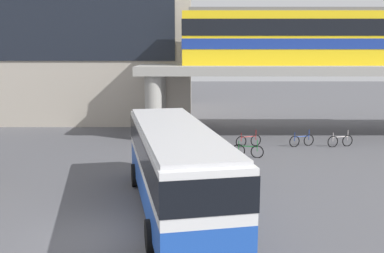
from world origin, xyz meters
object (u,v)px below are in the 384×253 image
at_px(bicycle_silver, 338,141).
at_px(bus_main, 173,160).
at_px(bicycle_red, 247,141).
at_px(bicycle_green, 246,151).
at_px(bicycle_blue, 300,140).
at_px(station_building, 60,10).
at_px(train, 338,36).
at_px(bicycle_brown, 201,152).

bearing_deg(bicycle_silver, bus_main, -131.09).
bearing_deg(bus_main, bicycle_red, 69.93).
bearing_deg(bicycle_silver, bicycle_green, -155.87).
distance_m(bus_main, bicycle_blue, 13.76).
relative_size(station_building, bicycle_blue, 13.88).
relative_size(train, bus_main, 1.94).
xyz_separation_m(bus_main, bicycle_blue, (7.48, 11.43, -1.63)).
xyz_separation_m(train, bicycle_blue, (-3.44, -4.21, -6.51)).
distance_m(train, bus_main, 19.69).
distance_m(bicycle_red, bicycle_silver, 5.70).
distance_m(bicycle_brown, bicycle_red, 4.19).
bearing_deg(train, bicycle_silver, -103.85).
relative_size(bicycle_blue, bicycle_green, 0.98).
bearing_deg(bicycle_green, bicycle_red, 82.14).
relative_size(bicycle_brown, bicycle_red, 1.03).
bearing_deg(bicycle_green, bus_main, -113.71).
xyz_separation_m(bicycle_silver, bicycle_green, (-6.09, -2.73, 0.00)).
xyz_separation_m(bicycle_blue, bicycle_brown, (-6.27, -3.07, 0.00)).
height_order(bicycle_blue, bicycle_silver, same).
bearing_deg(bicycle_green, bicycle_silver, 24.13).
distance_m(bus_main, bicycle_red, 12.20).
relative_size(bus_main, bicycle_green, 6.54).
xyz_separation_m(bicycle_brown, bicycle_silver, (8.63, 2.94, 0.00)).
relative_size(station_building, bicycle_silver, 13.56).
distance_m(bus_main, bicycle_brown, 8.60).
height_order(bus_main, bicycle_green, bus_main).
bearing_deg(station_building, bicycle_green, -49.31).
bearing_deg(bicycle_blue, bicycle_green, -142.48).
distance_m(train, bicycle_silver, 7.90).
height_order(bicycle_red, bicycle_green, same).
bearing_deg(bicycle_green, bicycle_brown, -175.31).
bearing_deg(bicycle_silver, bicycle_red, 179.40).
bearing_deg(bicycle_blue, bus_main, -123.22).
bearing_deg(train, bicycle_brown, -143.12).
height_order(bicycle_red, bicycle_silver, same).
distance_m(train, bicycle_red, 10.32).
height_order(train, bicycle_blue, train).
bearing_deg(train, bicycle_green, -135.35).
xyz_separation_m(bus_main, bicycle_green, (3.76, 8.57, -1.63)).
xyz_separation_m(bus_main, bicycle_brown, (1.22, 8.36, -1.63)).
distance_m(station_building, bicycle_red, 23.14).
relative_size(station_building, bicycle_red, 14.06).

